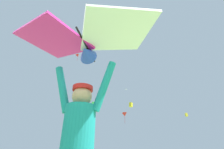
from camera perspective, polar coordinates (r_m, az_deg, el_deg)
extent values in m
cylinder|color=teal|center=(1.72, -12.57, -20.66)|extent=(0.35, 0.35, 0.56)
sphere|color=tan|center=(1.80, -11.29, -8.15)|extent=(0.23, 0.23, 0.23)
cylinder|color=red|center=(1.84, -11.03, -5.36)|extent=(0.25, 0.25, 0.05)
cylinder|color=teal|center=(1.77, -2.87, -4.12)|extent=(0.28, 0.10, 0.62)
cylinder|color=teal|center=(1.96, -18.28, -5.05)|extent=(0.28, 0.10, 0.62)
cylinder|color=black|center=(2.15, -9.52, 10.27)|extent=(0.04, 0.76, 0.02)
cube|color=white|center=(2.04, 2.10, 15.84)|extent=(1.13, 1.07, 0.22)
cube|color=#DB2393|center=(2.30, -21.13, 12.01)|extent=(1.12, 1.05, 0.22)
cone|color=blue|center=(2.09, -9.74, 8.10)|extent=(0.24, 0.21, 0.24)
cone|color=red|center=(32.82, -12.94, 6.95)|extent=(0.92, 0.92, 0.93)
cylinder|color=maroon|center=(32.38, -13.09, 5.77)|extent=(0.03, 0.03, 1.05)
cube|color=yellow|center=(35.82, 26.40, -13.53)|extent=(0.49, 0.61, 0.73)
cube|color=green|center=(27.55, -7.18, -10.93)|extent=(0.60, 0.61, 0.68)
pyramid|color=white|center=(28.08, 5.31, -5.56)|extent=(0.65, 0.64, 0.20)
cube|color=red|center=(28.94, 5.86, 11.96)|extent=(1.20, 1.34, 1.52)
cone|color=red|center=(29.28, 4.80, -14.92)|extent=(1.30, 1.27, 0.80)
cylinder|color=maroon|center=(29.08, 4.88, -16.82)|extent=(0.04, 0.04, 1.28)
cube|color=yellow|center=(36.93, 7.17, -11.34)|extent=(0.94, 0.98, 1.13)
pyramid|color=black|center=(19.38, -7.42, -14.39)|extent=(1.04, 0.98, 0.48)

